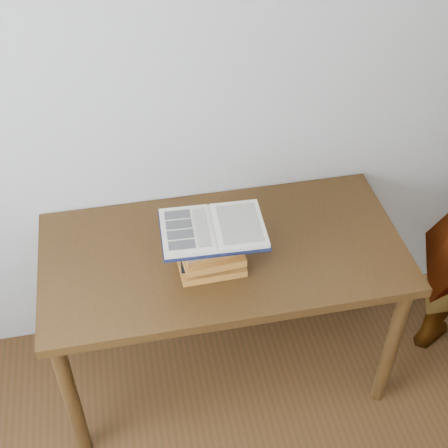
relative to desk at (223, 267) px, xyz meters
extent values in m
cube|color=#B2B1A8|center=(-0.03, 0.37, 0.62)|extent=(3.50, 0.04, 2.60)
cube|color=#402910|center=(0.00, 0.00, 0.08)|extent=(1.45, 0.72, 0.04)
cylinder|color=#402910|center=(-0.66, -0.30, -0.31)|extent=(0.06, 0.06, 0.73)
cylinder|color=#402910|center=(0.66, -0.30, -0.31)|extent=(0.06, 0.06, 0.73)
cylinder|color=#402910|center=(-0.66, 0.30, -0.31)|extent=(0.06, 0.06, 0.73)
cylinder|color=#402910|center=(0.66, 0.30, -0.31)|extent=(0.06, 0.06, 0.73)
cube|color=#A35D25|center=(-0.06, -0.08, 0.11)|extent=(0.25, 0.18, 0.03)
cube|color=black|center=(-0.08, -0.07, 0.14)|extent=(0.22, 0.15, 0.03)
cube|color=#A35D25|center=(-0.06, -0.08, 0.17)|extent=(0.24, 0.19, 0.03)
cube|color=#A35D25|center=(-0.07, -0.07, 0.20)|extent=(0.23, 0.18, 0.03)
cube|color=olive|center=(-0.06, -0.07, 0.23)|extent=(0.24, 0.19, 0.03)
cube|color=maroon|center=(-0.08, -0.07, 0.26)|extent=(0.22, 0.16, 0.03)
cube|color=black|center=(-0.05, -0.08, 0.28)|extent=(0.40, 0.28, 0.01)
cube|color=beige|center=(-0.15, -0.08, 0.30)|extent=(0.19, 0.26, 0.02)
cube|color=beige|center=(0.04, -0.08, 0.30)|extent=(0.19, 0.26, 0.02)
cylinder|color=beige|center=(-0.05, -0.08, 0.29)|extent=(0.02, 0.25, 0.01)
cube|color=black|center=(-0.17, 0.01, 0.31)|extent=(0.10, 0.05, 0.00)
cube|color=black|center=(-0.18, -0.05, 0.31)|extent=(0.10, 0.05, 0.00)
cube|color=black|center=(-0.18, -0.10, 0.31)|extent=(0.10, 0.05, 0.00)
cube|color=black|center=(-0.18, -0.16, 0.31)|extent=(0.10, 0.05, 0.00)
cube|color=#B8B6A0|center=(-0.10, -0.08, 0.31)|extent=(0.06, 0.21, 0.00)
cube|color=#B8B6A0|center=(0.05, -0.08, 0.31)|extent=(0.16, 0.22, 0.00)
camera|label=1|loc=(-0.34, -1.74, 1.83)|focal=50.00mm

